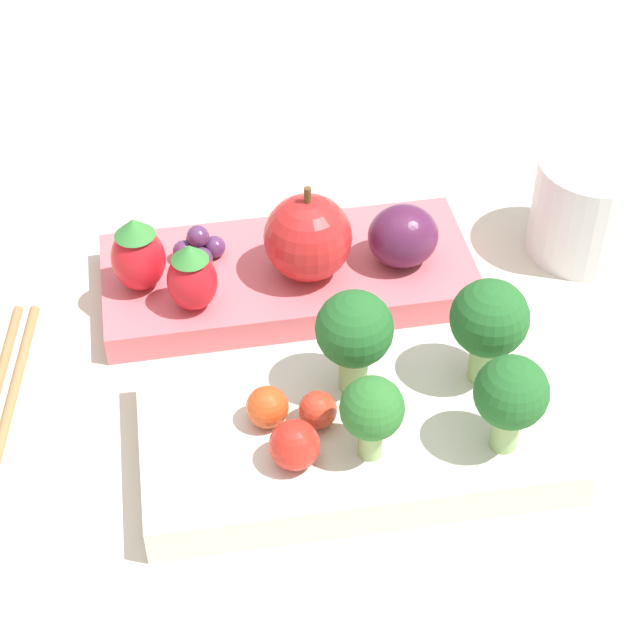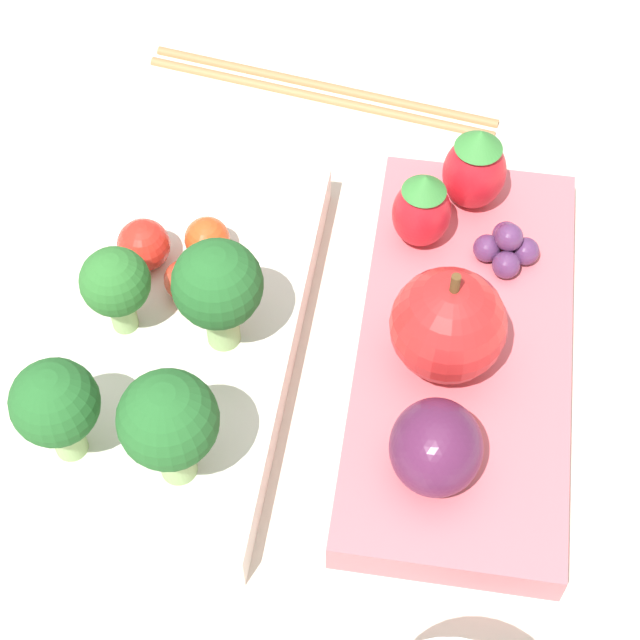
# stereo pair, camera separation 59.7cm
# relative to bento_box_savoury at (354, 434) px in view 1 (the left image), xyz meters

# --- Properties ---
(ground_plane) EXTENTS (4.00, 4.00, 0.00)m
(ground_plane) POSITION_rel_bento_box_savoury_xyz_m (0.01, -0.07, -0.01)
(ground_plane) COLOR beige
(bento_box_savoury) EXTENTS (0.23, 0.13, 0.02)m
(bento_box_savoury) POSITION_rel_bento_box_savoury_xyz_m (0.00, 0.00, 0.00)
(bento_box_savoury) COLOR silver
(bento_box_savoury) RESTS_ON ground_plane
(bento_box_fruit) EXTENTS (0.23, 0.11, 0.02)m
(bento_box_fruit) POSITION_rel_bento_box_savoury_xyz_m (0.00, -0.14, -0.00)
(bento_box_fruit) COLOR #DB6670
(bento_box_fruit) RESTS_ON ground_plane
(broccoli_floret_0) EXTENTS (0.04, 0.04, 0.06)m
(broccoli_floret_0) POSITION_rel_bento_box_savoury_xyz_m (-0.01, -0.02, 0.05)
(broccoli_floret_0) COLOR #93B770
(broccoli_floret_0) RESTS_ON bento_box_savoury
(broccoli_floret_1) EXTENTS (0.03, 0.03, 0.05)m
(broccoli_floret_1) POSITION_rel_bento_box_savoury_xyz_m (-0.00, 0.02, 0.04)
(broccoli_floret_1) COLOR #93B770
(broccoli_floret_1) RESTS_ON bento_box_savoury
(broccoli_floret_2) EXTENTS (0.04, 0.04, 0.06)m
(broccoli_floret_2) POSITION_rel_bento_box_savoury_xyz_m (-0.07, -0.02, 0.05)
(broccoli_floret_2) COLOR #93B770
(broccoli_floret_2) RESTS_ON bento_box_savoury
(broccoli_floret_3) EXTENTS (0.04, 0.04, 0.06)m
(broccoli_floret_3) POSITION_rel_bento_box_savoury_xyz_m (-0.07, 0.03, 0.05)
(broccoli_floret_3) COLOR #93B770
(broccoli_floret_3) RESTS_ON bento_box_savoury
(cherry_tomato_0) EXTENTS (0.02, 0.02, 0.02)m
(cherry_tomato_0) POSITION_rel_bento_box_savoury_xyz_m (0.04, -0.01, 0.02)
(cherry_tomato_0) COLOR #DB4C1E
(cherry_tomato_0) RESTS_ON bento_box_savoury
(cherry_tomato_1) EXTENTS (0.03, 0.03, 0.03)m
(cherry_tomato_1) POSITION_rel_bento_box_savoury_xyz_m (0.04, 0.02, 0.02)
(cherry_tomato_1) COLOR red
(cherry_tomato_1) RESTS_ON bento_box_savoury
(cherry_tomato_2) EXTENTS (0.02, 0.02, 0.02)m
(cherry_tomato_2) POSITION_rel_bento_box_savoury_xyz_m (0.02, -0.00, 0.02)
(cherry_tomato_2) COLOR red
(cherry_tomato_2) RESTS_ON bento_box_savoury
(apple) EXTENTS (0.05, 0.05, 0.06)m
(apple) POSITION_rel_bento_box_savoury_xyz_m (-0.00, -0.13, 0.03)
(apple) COLOR red
(apple) RESTS_ON bento_box_fruit
(strawberry_0) EXTENTS (0.03, 0.03, 0.05)m
(strawberry_0) POSITION_rel_bento_box_savoury_xyz_m (0.10, -0.14, 0.03)
(strawberry_0) COLOR red
(strawberry_0) RESTS_ON bento_box_fruit
(strawberry_1) EXTENTS (0.03, 0.03, 0.04)m
(strawberry_1) POSITION_rel_bento_box_savoury_xyz_m (0.07, -0.11, 0.03)
(strawberry_1) COLOR red
(strawberry_1) RESTS_ON bento_box_fruit
(plum) EXTENTS (0.04, 0.04, 0.04)m
(plum) POSITION_rel_bento_box_savoury_xyz_m (-0.06, -0.12, 0.03)
(plum) COLOR #511E42
(plum) RESTS_ON bento_box_fruit
(grape_cluster) EXTENTS (0.03, 0.03, 0.02)m
(grape_cluster) POSITION_rel_bento_box_savoury_xyz_m (0.06, -0.16, 0.02)
(grape_cluster) COLOR #562D5B
(grape_cluster) RESTS_ON bento_box_fruit
(drinking_cup) EXTENTS (0.07, 0.07, 0.07)m
(drinking_cup) POSITION_rel_bento_box_savoury_xyz_m (-0.19, -0.13, 0.02)
(drinking_cup) COLOR silver
(drinking_cup) RESTS_ON ground_plane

